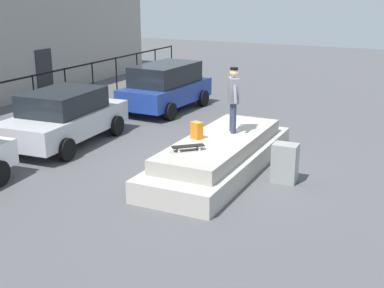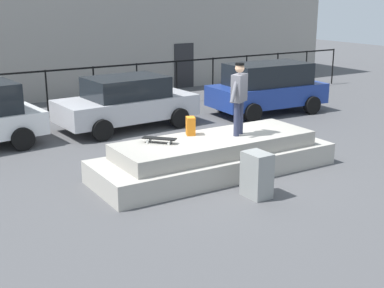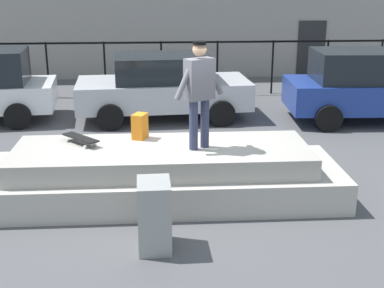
{
  "view_description": "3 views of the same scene",
  "coord_description": "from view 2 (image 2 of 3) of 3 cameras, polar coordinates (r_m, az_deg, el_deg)",
  "views": [
    {
      "loc": [
        -11.81,
        -4.96,
        4.6
      ],
      "look_at": [
        0.21,
        0.87,
        0.48
      ],
      "focal_mm": 47.94,
      "sensor_mm": 36.0,
      "label": 1
    },
    {
      "loc": [
        -6.87,
        -10.02,
        4.13
      ],
      "look_at": [
        -0.3,
        0.6,
        0.58
      ],
      "focal_mm": 49.37,
      "sensor_mm": 36.0,
      "label": 2
    },
    {
      "loc": [
        -0.15,
        -8.38,
        3.58
      ],
      "look_at": [
        0.48,
        0.97,
        0.58
      ],
      "focal_mm": 49.7,
      "sensor_mm": 36.0,
      "label": 3
    }
  ],
  "objects": [
    {
      "name": "car_silver_sedan_mid",
      "position": [
        16.91,
        -7.1,
        4.56
      ],
      "size": [
        4.49,
        2.41,
        1.64
      ],
      "color": "#B7B7BC",
      "rests_on": "ground_plane"
    },
    {
      "name": "utility_box",
      "position": [
        11.14,
        7.02,
        -3.33
      ],
      "size": [
        0.46,
        0.61,
        0.97
      ],
      "primitive_type": "cube",
      "rotation": [
        0.0,
        0.0,
        0.03
      ],
      "color": "gray",
      "rests_on": "ground_plane"
    },
    {
      "name": "concrete_ledge",
      "position": [
        12.58,
        2.49,
        -1.38
      ],
      "size": [
        5.92,
        2.01,
        0.87
      ],
      "color": "#ADA89E",
      "rests_on": "ground_plane"
    },
    {
      "name": "ground_plane",
      "position": [
        12.83,
        2.56,
        -2.9
      ],
      "size": [
        60.0,
        60.0,
        0.0
      ],
      "primitive_type": "plane",
      "color": "#4C4C4F"
    },
    {
      "name": "fence_row",
      "position": [
        19.32,
        -10.58,
        6.71
      ],
      "size": [
        24.06,
        0.06,
        1.66
      ],
      "color": "black",
      "rests_on": "ground_plane"
    },
    {
      "name": "warehouse_building",
      "position": [
        24.71,
        -15.89,
        12.14
      ],
      "size": [
        27.75,
        6.45,
        5.51
      ],
      "color": "gray",
      "rests_on": "ground_plane"
    },
    {
      "name": "car_blue_hatchback_far",
      "position": [
        19.11,
        8.16,
        6.12
      ],
      "size": [
        4.24,
        2.26,
        1.79
      ],
      "color": "navy",
      "rests_on": "ground_plane"
    },
    {
      "name": "skateboarder",
      "position": [
        12.51,
        5.11,
        5.44
      ],
      "size": [
        0.84,
        0.54,
        1.73
      ],
      "color": "#2D334C",
      "rests_on": "concrete_ledge"
    },
    {
      "name": "skateboard",
      "position": [
        11.98,
        -3.56,
        0.58
      ],
      "size": [
        0.68,
        0.71,
        0.12
      ],
      "color": "black",
      "rests_on": "concrete_ledge"
    },
    {
      "name": "backpack",
      "position": [
        12.62,
        -0.16,
        1.96
      ],
      "size": [
        0.29,
        0.34,
        0.44
      ],
      "primitive_type": "cube",
      "rotation": [
        0.0,
        0.0,
        1.17
      ],
      "color": "orange",
      "rests_on": "concrete_ledge"
    }
  ]
}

